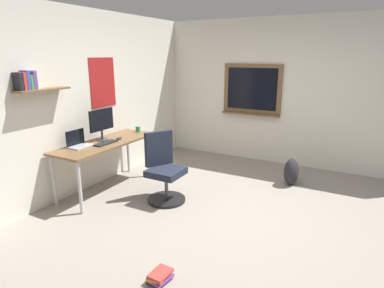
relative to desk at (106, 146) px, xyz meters
The scene contains 12 objects.
ground_plane 2.18m from the desk, 88.02° to the right, with size 5.20×5.20×0.00m, color gray.
wall_back 0.74m from the desk, 80.26° to the left, with size 5.00×0.30×2.60m.
wall_right 3.30m from the desk, 39.06° to the right, with size 0.22×5.00×2.60m.
desk is the anchor object (origin of this frame).
office_chair 0.97m from the desk, 83.57° to the right, with size 0.55×0.56×0.95m.
laptop 0.42m from the desk, 158.64° to the left, with size 0.31×0.21×0.23m.
monitor_primary 0.36m from the desk, 66.92° to the left, with size 0.46×0.17×0.46m.
keyboard 0.14m from the desk, 137.60° to the right, with size 0.37×0.13×0.02m, color black.
computer_mouse 0.23m from the desk, 20.77° to the right, with size 0.10×0.06×0.03m, color #262628.
coffee_mug 0.73m from the desk, ahead, with size 0.08×0.08×0.09m, color #338C4C.
backpack 2.83m from the desk, 57.55° to the right, with size 0.32×0.22×0.42m, color #232328.
book_stack_on_floor 2.36m from the desk, 126.44° to the right, with size 0.23×0.20×0.10m.
Camera 1 is at (-3.48, -1.21, 1.96)m, focal length 30.46 mm.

